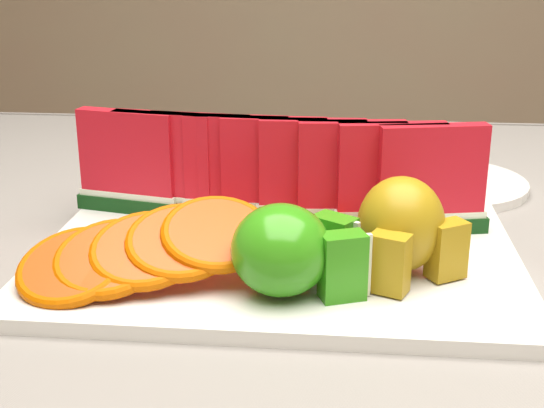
% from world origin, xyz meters
% --- Properties ---
extents(table, '(1.40, 0.90, 0.75)m').
position_xyz_m(table, '(0.00, 0.00, 0.65)').
color(table, '#4B281A').
rests_on(table, ground).
extents(tablecloth, '(1.53, 1.03, 0.20)m').
position_xyz_m(tablecloth, '(0.00, 0.00, 0.72)').
color(tablecloth, gray).
rests_on(tablecloth, table).
extents(platter, '(0.40, 0.30, 0.01)m').
position_xyz_m(platter, '(-0.08, -0.02, 0.76)').
color(platter, silver).
rests_on(platter, tablecloth).
extents(apple_cluster, '(0.11, 0.09, 0.07)m').
position_xyz_m(apple_cluster, '(-0.06, -0.11, 0.80)').
color(apple_cluster, '#178515').
rests_on(apple_cluster, platter).
extents(pear_cluster, '(0.09, 0.09, 0.08)m').
position_xyz_m(pear_cluster, '(0.02, -0.07, 0.81)').
color(pear_cluster, '#957A0E').
rests_on(pear_cluster, platter).
extents(side_plate, '(0.21, 0.21, 0.01)m').
position_xyz_m(side_plate, '(0.09, 0.19, 0.76)').
color(side_plate, silver).
rests_on(side_plate, tablecloth).
extents(fork, '(0.04, 0.20, 0.00)m').
position_xyz_m(fork, '(-0.18, 0.22, 0.76)').
color(fork, silver).
rests_on(fork, tablecloth).
extents(watermelon_row, '(0.39, 0.07, 0.10)m').
position_xyz_m(watermelon_row, '(-0.09, 0.04, 0.82)').
color(watermelon_row, '#08350E').
rests_on(watermelon_row, platter).
extents(orange_fan_front, '(0.21, 0.14, 0.06)m').
position_xyz_m(orange_fan_front, '(-0.17, -0.10, 0.80)').
color(orange_fan_front, '#F36500').
rests_on(orange_fan_front, platter).
extents(orange_fan_back, '(0.30, 0.12, 0.05)m').
position_xyz_m(orange_fan_back, '(-0.09, 0.11, 0.79)').
color(orange_fan_back, '#F36500').
rests_on(orange_fan_back, platter).
extents(tangerine_segments, '(0.20, 0.06, 0.02)m').
position_xyz_m(tangerine_segments, '(-0.09, -0.01, 0.78)').
color(tangerine_segments, red).
rests_on(tangerine_segments, platter).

